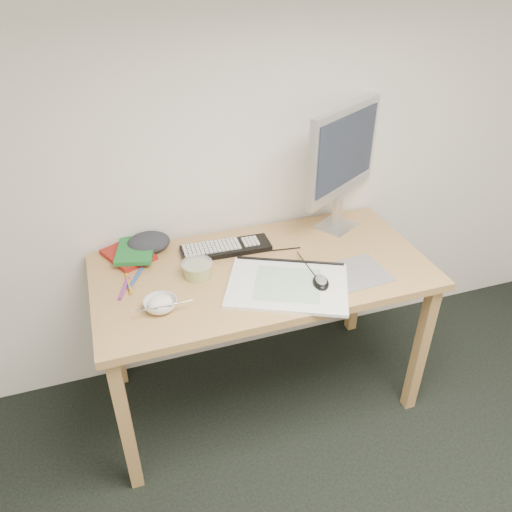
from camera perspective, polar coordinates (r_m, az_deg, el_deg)
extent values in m
plane|color=silver|center=(2.20, -0.29, 16.31)|extent=(3.60, 0.00, 3.60)
cube|color=tan|center=(2.06, -14.67, -18.27)|extent=(0.05, 0.05, 0.71)
cube|color=tan|center=(2.39, 18.26, -10.18)|extent=(0.05, 0.05, 0.71)
cube|color=tan|center=(2.49, -16.11, -7.76)|extent=(0.05, 0.05, 0.71)
cube|color=tan|center=(2.77, 11.43, -2.34)|extent=(0.05, 0.05, 0.71)
cube|color=tan|center=(2.10, 0.72, -1.77)|extent=(1.40, 0.70, 0.03)
cube|color=slate|center=(2.10, 11.53, -1.88)|extent=(0.25, 0.23, 0.00)
cube|color=white|center=(1.98, 3.62, -3.37)|extent=(0.57, 0.50, 0.01)
cube|color=black|center=(2.20, -3.46, 0.89)|extent=(0.40, 0.14, 0.02)
cube|color=silver|center=(2.42, 9.12, 3.42)|extent=(0.23, 0.22, 0.01)
cube|color=silver|center=(2.38, 9.29, 5.14)|extent=(0.06, 0.05, 0.16)
cube|color=silver|center=(2.26, 9.95, 11.68)|extent=(0.44, 0.29, 0.40)
cube|color=black|center=(2.26, 9.98, 11.91)|extent=(0.38, 0.24, 0.32)
ellipsoid|color=black|center=(1.98, 7.43, -2.76)|extent=(0.09, 0.11, 0.03)
imported|color=white|center=(1.89, -10.85, -5.49)|extent=(0.14, 0.14, 0.04)
cylinder|color=#ACACAF|center=(1.85, -10.54, -5.64)|extent=(0.20, 0.02, 0.02)
cylinder|color=gold|center=(2.04, -6.71, -1.50)|extent=(0.16, 0.16, 0.06)
cube|color=maroon|center=(2.23, -14.38, 0.14)|extent=(0.24, 0.26, 0.02)
cube|color=#1A6829|center=(2.21, -13.61, 0.62)|extent=(0.20, 0.24, 0.02)
ellipsoid|color=#23252A|center=(2.25, -12.18, 1.51)|extent=(0.17, 0.15, 0.07)
cylinder|color=#D3697E|center=(2.09, 0.07, -1.37)|extent=(0.18, 0.02, 0.01)
cylinder|color=#A58957|center=(2.09, 1.75, -1.27)|extent=(0.12, 0.13, 0.01)
cylinder|color=black|center=(2.21, 3.04, 0.76)|extent=(0.16, 0.03, 0.01)
cylinder|color=#1F47AA|center=(2.08, -13.64, -2.51)|extent=(0.08, 0.13, 0.01)
cylinder|color=#C58217|center=(2.05, -14.33, -3.09)|extent=(0.02, 0.14, 0.01)
cylinder|color=#7B268E|center=(2.03, -14.83, -3.58)|extent=(0.06, 0.14, 0.01)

